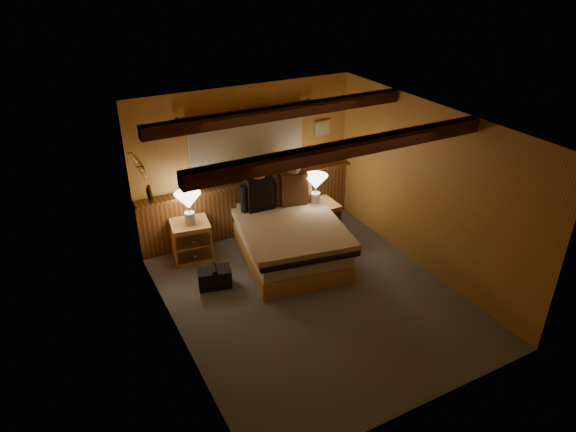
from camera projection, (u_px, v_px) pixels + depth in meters
floor at (313, 297)px, 6.89m from camera, size 4.20×4.20×0.00m
ceiling at (318, 125)px, 5.77m from camera, size 4.20×4.20×0.00m
wall_back at (246, 162)px, 7.97m from camera, size 3.60×0.00×3.60m
wall_left at (173, 255)px, 5.58m from camera, size 0.00×4.20×4.20m
wall_right at (428, 190)px, 7.07m from camera, size 0.00×4.20×4.20m
wall_front at (432, 314)px, 4.69m from camera, size 3.60×0.00×3.60m
wainscot at (250, 205)px, 8.25m from camera, size 3.60×0.23×0.94m
curtain_window at (248, 144)px, 7.76m from camera, size 2.18×0.09×1.11m
ceiling_beams at (311, 129)px, 5.92m from camera, size 3.60×1.65×0.16m
coat_rail at (140, 165)px, 6.63m from camera, size 0.05×0.55×0.24m
framed_print at (322, 128)px, 8.34m from camera, size 0.30×0.04×0.25m
bed at (290, 241)px, 7.57m from camera, size 1.69×2.03×0.62m
nightstand_left at (191, 241)px, 7.62m from camera, size 0.62×0.57×0.60m
nightstand_right at (319, 221)px, 8.17m from camera, size 0.55×0.50×0.60m
lamp_left at (188, 203)px, 7.28m from camera, size 0.38×0.38×0.49m
lamp_right at (316, 184)px, 7.89m from camera, size 0.37×0.37×0.48m
person_left at (259, 191)px, 7.71m from camera, size 0.60×0.25×0.73m
person_right at (293, 186)px, 7.87m from camera, size 0.60×0.32×0.74m
duffel_bag at (215, 277)px, 7.06m from camera, size 0.50×0.37×0.32m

